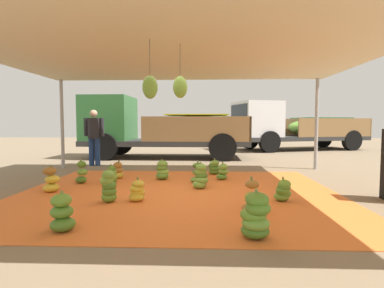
% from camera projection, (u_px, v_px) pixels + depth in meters
% --- Properties ---
extents(ground_plane, '(40.00, 40.00, 0.00)m').
position_uv_depth(ground_plane, '(187.00, 170.00, 9.01)').
color(ground_plane, '#7F6B51').
extents(tarp_orange, '(6.16, 5.35, 0.01)m').
position_uv_depth(tarp_orange, '(178.00, 193.00, 6.02)').
color(tarp_orange, orange).
rests_on(tarp_orange, ground).
extents(tent_canopy, '(8.00, 7.00, 2.72)m').
position_uv_depth(tent_canopy, '(177.00, 54.00, 5.75)').
color(tent_canopy, '#9EA0A5').
rests_on(tent_canopy, ground).
extents(banana_bunch_0, '(0.40, 0.39, 0.42)m').
position_uv_depth(banana_bunch_0, '(214.00, 168.00, 8.20)').
color(banana_bunch_0, '#518428').
rests_on(banana_bunch_0, tarp_orange).
extents(banana_bunch_1, '(0.38, 0.37, 0.50)m').
position_uv_depth(banana_bunch_1, '(198.00, 173.00, 7.03)').
color(banana_bunch_1, '#6B9E38').
rests_on(banana_bunch_1, tarp_orange).
extents(banana_bunch_2, '(0.36, 0.33, 0.43)m').
position_uv_depth(banana_bunch_2, '(223.00, 172.00, 7.40)').
color(banana_bunch_2, '#518428').
rests_on(banana_bunch_2, tarp_orange).
extents(banana_bunch_3, '(0.32, 0.32, 0.55)m').
position_uv_depth(banana_bunch_3, '(251.00, 198.00, 4.68)').
color(banana_bunch_3, '#996628').
rests_on(banana_bunch_3, tarp_orange).
extents(banana_bunch_4, '(0.37, 0.37, 0.44)m').
position_uv_depth(banana_bunch_4, '(118.00, 171.00, 7.52)').
color(banana_bunch_4, gold).
rests_on(banana_bunch_4, tarp_orange).
extents(banana_bunch_5, '(0.34, 0.34, 0.55)m').
position_uv_depth(banana_bunch_5, '(82.00, 173.00, 6.95)').
color(banana_bunch_5, '#477523').
rests_on(banana_bunch_5, tarp_orange).
extents(banana_bunch_6, '(0.36, 0.35, 0.59)m').
position_uv_depth(banana_bunch_6, '(109.00, 187.00, 5.26)').
color(banana_bunch_6, '#60932D').
rests_on(banana_bunch_6, tarp_orange).
extents(banana_bunch_7, '(0.41, 0.43, 0.49)m').
position_uv_depth(banana_bunch_7, '(162.00, 171.00, 7.41)').
color(banana_bunch_7, '#518428').
rests_on(banana_bunch_7, tarp_orange).
extents(banana_bunch_8, '(0.44, 0.40, 0.55)m').
position_uv_depth(banana_bunch_8, '(201.00, 177.00, 6.40)').
color(banana_bunch_8, '#75A83D').
rests_on(banana_bunch_8, tarp_orange).
extents(banana_bunch_9, '(0.42, 0.42, 0.53)m').
position_uv_depth(banana_bunch_9, '(51.00, 180.00, 6.07)').
color(banana_bunch_9, gold).
rests_on(banana_bunch_9, tarp_orange).
extents(banana_bunch_10, '(0.32, 0.35, 0.41)m').
position_uv_depth(banana_bunch_10, '(137.00, 191.00, 5.36)').
color(banana_bunch_10, gold).
rests_on(banana_bunch_10, tarp_orange).
extents(banana_bunch_11, '(0.47, 0.49, 0.59)m').
position_uv_depth(banana_bunch_11, '(256.00, 217.00, 3.60)').
color(banana_bunch_11, '#477523').
rests_on(banana_bunch_11, tarp_orange).
extents(banana_bunch_12, '(0.39, 0.37, 0.42)m').
position_uv_depth(banana_bunch_12, '(283.00, 191.00, 5.34)').
color(banana_bunch_12, '#60932D').
rests_on(banana_bunch_12, tarp_orange).
extents(banana_bunch_13, '(0.30, 0.30, 0.46)m').
position_uv_depth(banana_bunch_13, '(112.00, 176.00, 6.74)').
color(banana_bunch_13, '#518428').
rests_on(banana_bunch_13, tarp_orange).
extents(banana_bunch_14, '(0.40, 0.41, 0.50)m').
position_uv_depth(banana_bunch_14, '(62.00, 214.00, 3.88)').
color(banana_bunch_14, '#477523').
rests_on(banana_bunch_14, tarp_orange).
extents(cargo_truck_main, '(6.39, 2.47, 2.40)m').
position_uv_depth(cargo_truck_main, '(159.00, 128.00, 12.21)').
color(cargo_truck_main, '#2D2D2D').
rests_on(cargo_truck_main, ground).
extents(cargo_truck_far, '(7.07, 4.21, 2.40)m').
position_uv_depth(cargo_truck_far, '(293.00, 127.00, 15.73)').
color(cargo_truck_far, '#2D2D2D').
rests_on(cargo_truck_far, ground).
extents(worker_0, '(0.65, 0.40, 1.78)m').
position_uv_depth(worker_0, '(94.00, 133.00, 9.88)').
color(worker_0, navy).
rests_on(worker_0, ground).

